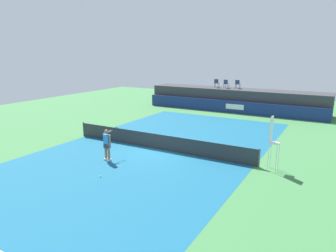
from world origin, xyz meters
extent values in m
plane|color=#3D7A42|center=(0.00, 3.00, 0.00)|extent=(48.00, 48.00, 0.00)
cube|color=#16597A|center=(0.00, 0.00, 0.00)|extent=(12.00, 22.00, 0.00)
cube|color=navy|center=(0.00, 13.50, 0.60)|extent=(18.00, 0.20, 1.20)
cube|color=white|center=(0.58, 13.39, 0.66)|extent=(1.80, 0.02, 0.50)
cube|color=#38383D|center=(0.00, 15.30, 1.10)|extent=(18.00, 2.80, 2.20)
cylinder|color=#2D3D56|center=(-1.96, 15.69, 2.42)|extent=(0.04, 0.04, 0.44)
cylinder|color=#2D3D56|center=(-2.36, 15.66, 2.42)|extent=(0.04, 0.04, 0.44)
cylinder|color=#2D3D56|center=(-1.93, 15.28, 2.42)|extent=(0.04, 0.04, 0.44)
cylinder|color=#2D3D56|center=(-2.33, 15.26, 2.42)|extent=(0.04, 0.04, 0.44)
cube|color=#2D3D56|center=(-2.15, 15.47, 2.66)|extent=(0.47, 0.47, 0.03)
cube|color=#2D3D56|center=(-2.13, 15.27, 2.88)|extent=(0.44, 0.05, 0.42)
cylinder|color=#2D3D56|center=(-0.79, 15.46, 2.42)|extent=(0.04, 0.04, 0.44)
cylinder|color=#2D3D56|center=(-1.19, 15.49, 2.42)|extent=(0.04, 0.04, 0.44)
cylinder|color=#2D3D56|center=(-0.83, 15.05, 2.42)|extent=(0.04, 0.04, 0.44)
cylinder|color=#2D3D56|center=(-1.23, 15.09, 2.42)|extent=(0.04, 0.04, 0.44)
cube|color=#2D3D56|center=(-1.01, 15.27, 2.66)|extent=(0.48, 0.48, 0.03)
cube|color=#2D3D56|center=(-1.03, 15.07, 2.88)|extent=(0.44, 0.06, 0.42)
cylinder|color=#2D3D56|center=(0.30, 15.80, 2.42)|extent=(0.04, 0.04, 0.44)
cylinder|color=#2D3D56|center=(-0.11, 15.78, 2.42)|extent=(0.04, 0.04, 0.44)
cylinder|color=#2D3D56|center=(0.31, 15.39, 2.42)|extent=(0.04, 0.04, 0.44)
cylinder|color=#2D3D56|center=(-0.09, 15.38, 2.42)|extent=(0.04, 0.04, 0.44)
cube|color=#2D3D56|center=(0.10, 15.59, 2.66)|extent=(0.46, 0.46, 0.03)
cube|color=#2D3D56|center=(0.11, 15.38, 2.88)|extent=(0.44, 0.04, 0.42)
cylinder|color=white|center=(7.08, -0.22, 0.70)|extent=(0.04, 0.04, 1.40)
cylinder|color=white|center=(7.12, 0.18, 0.70)|extent=(0.04, 0.04, 1.40)
cylinder|color=white|center=(6.68, -0.18, 0.70)|extent=(0.04, 0.04, 1.40)
cylinder|color=white|center=(6.72, 0.22, 0.70)|extent=(0.04, 0.04, 1.40)
cube|color=white|center=(6.90, 0.00, 1.41)|extent=(0.48, 0.48, 0.03)
cube|color=white|center=(6.69, 0.02, 2.09)|extent=(0.07, 0.44, 1.33)
cube|color=#2D2D2D|center=(0.00, 0.00, 0.47)|extent=(12.40, 0.02, 0.95)
cylinder|color=#4C4C51|center=(-6.20, 0.00, 0.50)|extent=(0.10, 0.10, 1.00)
cylinder|color=#4C4C51|center=(6.20, 0.00, 0.50)|extent=(0.10, 0.10, 1.00)
cube|color=white|center=(-1.21, -3.13, 0.05)|extent=(0.15, 0.27, 0.10)
cylinder|color=#997051|center=(-1.21, -3.13, 0.51)|extent=(0.14, 0.14, 0.82)
cube|color=white|center=(-1.45, -3.11, 0.05)|extent=(0.15, 0.27, 0.10)
cylinder|color=#997051|center=(-1.45, -3.11, 0.51)|extent=(0.14, 0.14, 0.82)
cube|color=#333338|center=(-1.33, -3.12, 0.84)|extent=(0.36, 0.26, 0.24)
cube|color=#338CCC|center=(-1.33, -3.12, 1.20)|extent=(0.38, 0.24, 0.56)
sphere|color=#997051|center=(-1.33, -3.12, 1.66)|extent=(0.22, 0.22, 0.22)
cylinder|color=#997051|center=(-1.09, -3.15, 1.18)|extent=(0.09, 0.09, 0.60)
cylinder|color=#997051|center=(-1.54, -2.82, 1.50)|extent=(0.16, 0.61, 0.14)
cylinder|color=black|center=(-1.49, -2.41, 1.53)|extent=(0.30, 0.07, 0.03)
torus|color=black|center=(-1.46, -2.12, 1.53)|extent=(0.30, 0.06, 0.30)
sphere|color=#D8EA33|center=(-0.06, -5.12, 0.04)|extent=(0.07, 0.07, 0.07)
camera|label=1|loc=(9.59, -15.44, 5.84)|focal=32.80mm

